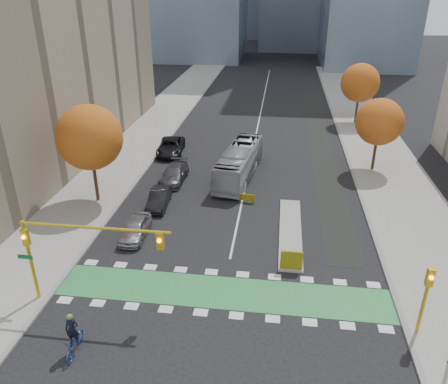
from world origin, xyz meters
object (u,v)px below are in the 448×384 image
(cyclist, at_px, (74,339))
(tree_west, at_px, (90,138))
(tree_east_near, at_px, (379,122))
(parked_car_b, at_px, (159,198))
(parked_car_a, at_px, (135,229))
(bus, at_px, (239,163))
(tree_east_far, at_px, (360,83))
(traffic_signal_east, at_px, (427,292))
(traffic_signal_west, at_px, (71,243))
(parked_car_d, at_px, (171,146))
(hazard_board, at_px, (291,260))
(parked_car_c, at_px, (174,174))

(cyclist, bearing_deg, tree_west, 104.82)
(tree_east_near, height_order, parked_car_b, tree_east_near)
(tree_east_near, height_order, parked_car_a, tree_east_near)
(bus, distance_m, parked_car_a, 13.30)
(tree_east_far, xyz_separation_m, traffic_signal_east, (-2.00, -38.51, -2.51))
(tree_east_far, relative_size, traffic_signal_west, 0.90)
(traffic_signal_west, xyz_separation_m, parked_car_d, (-0.73, 24.49, -3.26))
(tree_east_far, height_order, parked_car_a, tree_east_far)
(tree_east_far, distance_m, parked_car_d, 25.78)
(tree_west, relative_size, tree_east_far, 1.08)
(parked_car_b, height_order, parked_car_d, parked_car_d)
(tree_east_near, distance_m, bus, 13.64)
(tree_east_far, relative_size, parked_car_a, 1.88)
(bus, bearing_deg, hazard_board, -64.21)
(tree_west, xyz_separation_m, parked_car_b, (5.33, -0.10, -4.93))
(cyclist, distance_m, bus, 23.37)
(parked_car_c, bearing_deg, parked_car_d, 107.21)
(parked_car_c, bearing_deg, tree_west, -136.54)
(cyclist, distance_m, parked_car_a, 10.93)
(parked_car_a, bearing_deg, parked_car_c, 86.79)
(traffic_signal_east, bearing_deg, parked_car_c, 134.53)
(traffic_signal_west, distance_m, parked_car_b, 12.91)
(traffic_signal_east, bearing_deg, tree_west, 150.93)
(parked_car_a, bearing_deg, parked_car_d, 94.69)
(parked_car_d, bearing_deg, parked_car_c, -79.49)
(cyclist, height_order, parked_car_c, cyclist)
(tree_east_far, height_order, parked_car_b, tree_east_far)
(traffic_signal_east, bearing_deg, tree_east_near, 86.19)
(traffic_signal_west, height_order, traffic_signal_east, traffic_signal_west)
(tree_west, xyz_separation_m, parked_car_c, (5.38, 4.90, -4.89))
(tree_west, relative_size, parked_car_d, 1.48)
(tree_east_far, bearing_deg, tree_west, -133.30)
(bus, distance_m, parked_car_d, 9.59)
(parked_car_a, relative_size, parked_car_b, 0.98)
(parked_car_a, xyz_separation_m, parked_car_c, (0.45, 10.00, 0.03))
(cyclist, relative_size, parked_car_b, 0.57)
(tree_west, height_order, tree_east_far, tree_west)
(hazard_board, relative_size, tree_east_near, 0.20)
(tree_east_near, height_order, tree_east_far, tree_east_far)
(tree_east_far, height_order, traffic_signal_west, tree_east_far)
(traffic_signal_west, relative_size, parked_car_d, 1.53)
(tree_east_far, bearing_deg, parked_car_a, -122.18)
(parked_car_d, bearing_deg, parked_car_b, -86.19)
(hazard_board, distance_m, parked_car_c, 16.55)
(parked_car_b, bearing_deg, cyclist, -93.29)
(parked_car_c, bearing_deg, tree_east_far, 48.96)
(tree_east_far, bearing_deg, parked_car_c, -132.18)
(hazard_board, bearing_deg, tree_east_near, 65.80)
(traffic_signal_east, height_order, parked_car_c, traffic_signal_east)
(cyclist, xyz_separation_m, bus, (5.88, 22.61, 0.69))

